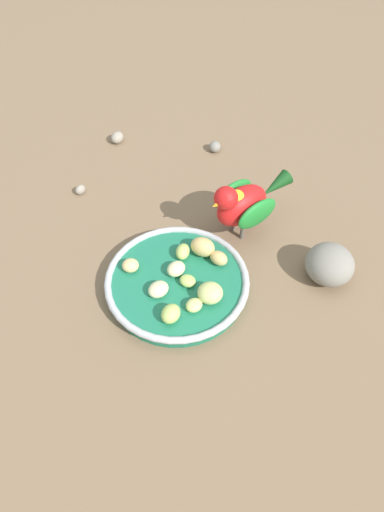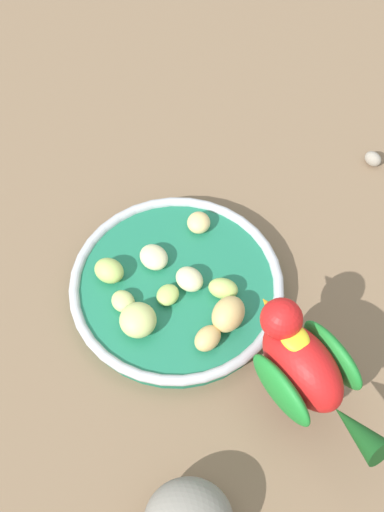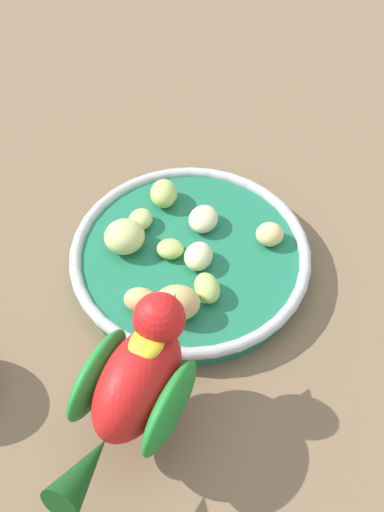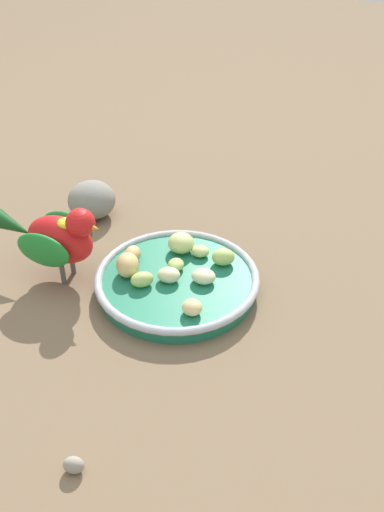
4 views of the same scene
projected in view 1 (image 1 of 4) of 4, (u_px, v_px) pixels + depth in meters
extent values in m
plane|color=#7A6047|center=(191.00, 295.00, 0.69)|extent=(4.00, 4.00, 0.00)
cylinder|color=#1E7251|center=(177.00, 284.00, 0.69)|extent=(0.21, 0.21, 0.02)
torus|color=#B7BABF|center=(177.00, 280.00, 0.68)|extent=(0.22, 0.22, 0.01)
ellipsoid|color=beige|center=(158.00, 289.00, 0.66)|extent=(0.03, 0.03, 0.02)
ellipsoid|color=tan|center=(203.00, 247.00, 0.70)|extent=(0.04, 0.05, 0.03)
ellipsoid|color=#C6D17A|center=(210.00, 293.00, 0.65)|extent=(0.05, 0.05, 0.03)
ellipsoid|color=beige|center=(175.00, 269.00, 0.68)|extent=(0.03, 0.03, 0.02)
ellipsoid|color=#E5C67F|center=(130.00, 265.00, 0.69)|extent=(0.04, 0.04, 0.02)
ellipsoid|color=#B2CC66|center=(186.00, 282.00, 0.67)|extent=(0.03, 0.03, 0.01)
ellipsoid|color=tan|center=(219.00, 258.00, 0.69)|extent=(0.03, 0.03, 0.02)
ellipsoid|color=#C6D17A|center=(194.00, 305.00, 0.64)|extent=(0.03, 0.02, 0.02)
ellipsoid|color=#B2CC66|center=(171.00, 314.00, 0.63)|extent=(0.04, 0.04, 0.02)
ellipsoid|color=#B2CC66|center=(183.00, 252.00, 0.70)|extent=(0.04, 0.04, 0.02)
cylinder|color=#59544C|center=(242.00, 231.00, 0.75)|extent=(0.01, 0.01, 0.03)
cylinder|color=#59544C|center=(233.00, 223.00, 0.77)|extent=(0.01, 0.01, 0.03)
ellipsoid|color=red|center=(242.00, 205.00, 0.73)|extent=(0.10, 0.06, 0.07)
ellipsoid|color=#1E7F2D|center=(257.00, 214.00, 0.71)|extent=(0.08, 0.02, 0.05)
ellipsoid|color=#1E7F2D|center=(233.00, 194.00, 0.74)|extent=(0.08, 0.02, 0.05)
cone|color=#144719|center=(275.00, 186.00, 0.75)|extent=(0.06, 0.03, 0.04)
sphere|color=red|center=(226.00, 198.00, 0.69)|extent=(0.04, 0.04, 0.04)
cone|color=orange|center=(217.00, 205.00, 0.68)|extent=(0.02, 0.02, 0.01)
ellipsoid|color=yellow|center=(235.00, 196.00, 0.70)|extent=(0.03, 0.03, 0.01)
ellipsoid|color=gray|center=(330.00, 264.00, 0.69)|extent=(0.11, 0.11, 0.06)
ellipsoid|color=gray|center=(117.00, 137.00, 0.94)|extent=(0.04, 0.04, 0.02)
ellipsoid|color=gray|center=(80.00, 190.00, 0.83)|extent=(0.02, 0.02, 0.02)
ellipsoid|color=gray|center=(215.00, 147.00, 0.92)|extent=(0.03, 0.03, 0.02)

